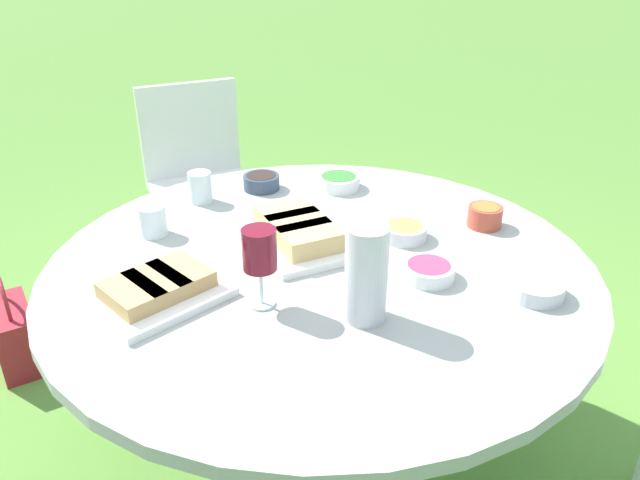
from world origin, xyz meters
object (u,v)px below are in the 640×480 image
wine_glass (260,252)px  water_pitcher (366,273)px  handbag (14,334)px  chair_near_left (199,170)px  dining_table (320,287)px

wine_glass → water_pitcher: bearing=-133.8°
handbag → wine_glass: bearing=-155.9°
chair_near_left → wine_glass: wine_glass is taller
dining_table → wine_glass: 0.34m
dining_table → wine_glass: bearing=116.1°
dining_table → handbag: dining_table is taller
wine_glass → handbag: size_ratio=0.54×
water_pitcher → wine_glass: water_pitcher is taller
dining_table → wine_glass: (-0.11, 0.23, 0.23)m
dining_table → chair_near_left: (1.27, -0.15, -0.11)m
water_pitcher → wine_glass: 0.24m
water_pitcher → dining_table: bearing=-10.7°
dining_table → handbag: bearing=35.9°
dining_table → chair_near_left: bearing=-6.7°
chair_near_left → wine_glass: bearing=164.7°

